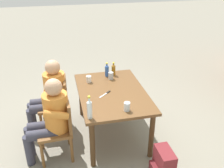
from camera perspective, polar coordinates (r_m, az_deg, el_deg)
ground_plane at (r=4.08m, az=0.00°, el=-10.89°), size 24.00×24.00×0.00m
dining_table at (r=3.72m, az=0.00°, el=-2.96°), size 1.42×0.96×0.74m
chair_near_left at (r=4.00m, az=-12.00°, el=-3.94°), size 0.46×0.46×0.87m
chair_near_right at (r=3.47m, az=-11.61°, el=-9.15°), size 0.46×0.46×0.87m
person_in_white_shirt at (r=3.93m, az=-13.81°, el=-1.97°), size 0.47×0.61×1.18m
person_in_plaid_shirt at (r=3.38m, az=-13.72°, el=-7.07°), size 0.47×0.61×1.18m
bottle_blue at (r=4.10m, az=-1.17°, el=3.11°), size 0.06×0.06×0.24m
bottle_clear at (r=3.04m, az=-5.09°, el=-5.58°), size 0.06×0.06×0.30m
bottle_amber at (r=4.15m, az=0.34°, el=3.30°), size 0.06×0.06×0.22m
cup_glass at (r=3.21m, az=3.39°, el=-5.11°), size 0.08×0.08×0.12m
cup_white at (r=3.94m, az=-5.25°, el=1.12°), size 0.08×0.08×0.10m
cup_steel at (r=4.02m, az=-0.27°, el=1.90°), size 0.08×0.08×0.11m
table_knife at (r=3.60m, az=-1.43°, el=-2.22°), size 0.17×0.20×0.01m
backpack_by_near_side at (r=3.28m, az=11.38°, el=-17.77°), size 0.31×0.23×0.46m
backpack_by_far_side at (r=4.93m, az=-1.68°, el=-1.18°), size 0.31×0.22×0.38m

